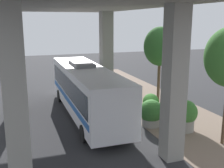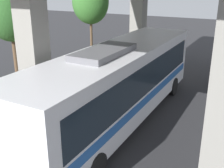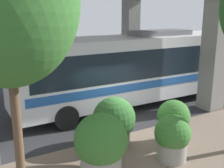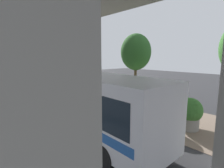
% 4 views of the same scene
% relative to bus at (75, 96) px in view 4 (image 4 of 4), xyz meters
% --- Properties ---
extents(ground_plane, '(80.00, 80.00, 0.00)m').
position_rel_bus_xyz_m(ground_plane, '(-2.84, 2.49, -1.98)').
color(ground_plane, '#2D2D30').
rests_on(ground_plane, ground).
extents(sidewalk_strip, '(6.00, 40.00, 0.02)m').
position_rel_bus_xyz_m(sidewalk_strip, '(-5.84, 2.49, -1.97)').
color(sidewalk_strip, '#7A6656').
rests_on(sidewalk_strip, ground).
extents(bus, '(2.81, 12.50, 3.65)m').
position_rel_bus_xyz_m(bus, '(0.00, 0.00, 0.00)').
color(bus, silver).
rests_on(bus, ground).
extents(fire_hydrant, '(0.39, 0.19, 0.92)m').
position_rel_bus_xyz_m(fire_hydrant, '(-4.43, -3.30, -1.52)').
color(fire_hydrant, red).
rests_on(fire_hydrant, ground).
extents(planter_front, '(1.48, 1.48, 1.93)m').
position_rel_bus_xyz_m(planter_front, '(-4.95, 4.78, -0.99)').
color(planter_front, gray).
rests_on(planter_front, ground).
extents(planter_middle, '(1.14, 1.14, 1.50)m').
position_rel_bus_xyz_m(planter_middle, '(-5.17, 2.37, -1.22)').
color(planter_middle, gray).
rests_on(planter_middle, ground).
extents(planter_back, '(1.15, 1.15, 1.60)m').
position_rel_bus_xyz_m(planter_back, '(-4.28, 1.54, -1.15)').
color(planter_back, gray).
rests_on(planter_back, ground).
extents(planter_extra, '(1.49, 1.49, 1.74)m').
position_rel_bus_xyz_m(planter_extra, '(-3.35, 3.41, -1.11)').
color(planter_extra, gray).
rests_on(planter_extra, ground).
extents(street_tree_near, '(2.46, 2.46, 6.18)m').
position_rel_bus_xyz_m(street_tree_near, '(-5.86, -0.29, 2.69)').
color(street_tree_near, brown).
rests_on(street_tree_near, ground).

